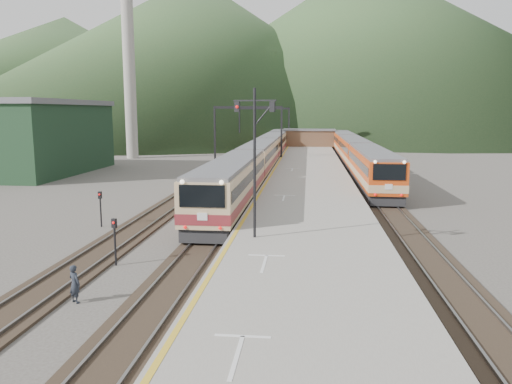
# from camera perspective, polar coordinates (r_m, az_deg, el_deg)

# --- Properties ---
(ground) EXTENTS (400.00, 400.00, 0.00)m
(ground) POSITION_cam_1_polar(r_m,az_deg,el_deg) (16.59, -14.86, -17.00)
(ground) COLOR #47423D
(ground) RESTS_ON ground
(track_main) EXTENTS (2.60, 200.00, 0.23)m
(track_main) POSITION_cam_1_polar(r_m,az_deg,el_deg) (54.62, 0.14, 1.64)
(track_main) COLOR black
(track_main) RESTS_ON ground
(track_far) EXTENTS (2.60, 200.00, 0.23)m
(track_far) POSITION_cam_1_polar(r_m,az_deg,el_deg) (55.35, -5.01, 1.70)
(track_far) COLOR black
(track_far) RESTS_ON ground
(track_second) EXTENTS (2.60, 200.00, 0.23)m
(track_second) POSITION_cam_1_polar(r_m,az_deg,el_deg) (54.66, 12.23, 1.43)
(track_second) COLOR black
(track_second) RESTS_ON ground
(platform) EXTENTS (8.00, 100.00, 1.00)m
(platform) POSITION_cam_1_polar(r_m,az_deg,el_deg) (52.29, 6.03, 1.73)
(platform) COLOR gray
(platform) RESTS_ON ground
(gantry_near) EXTENTS (9.55, 0.25, 8.00)m
(gantry_near) POSITION_cam_1_polar(r_m,az_deg,el_deg) (69.39, -0.93, 7.82)
(gantry_near) COLOR black
(gantry_near) RESTS_ON ground
(gantry_far) EXTENTS (9.55, 0.25, 8.00)m
(gantry_far) POSITION_cam_1_polar(r_m,az_deg,el_deg) (94.25, 0.93, 8.18)
(gantry_far) COLOR black
(gantry_far) RESTS_ON ground
(warehouse) EXTENTS (14.50, 20.50, 8.60)m
(warehouse) POSITION_cam_1_polar(r_m,az_deg,el_deg) (65.23, -25.07, 5.76)
(warehouse) COLOR #172F1D
(warehouse) RESTS_ON ground
(smokestack) EXTENTS (1.80, 1.80, 30.00)m
(smokestack) POSITION_cam_1_polar(r_m,az_deg,el_deg) (81.08, -14.32, 14.40)
(smokestack) COLOR #9E998E
(smokestack) RESTS_ON ground
(station_shed) EXTENTS (9.40, 4.40, 3.10)m
(station_shed) POSITION_cam_1_polar(r_m,az_deg,el_deg) (91.98, 6.09, 6.22)
(station_shed) COLOR brown
(station_shed) RESTS_ON platform
(hill_a) EXTENTS (180.00, 180.00, 60.00)m
(hill_a) POSITION_cam_1_polar(r_m,az_deg,el_deg) (210.12, -6.77, 15.34)
(hill_a) COLOR #2E4D2A
(hill_a) RESTS_ON ground
(hill_b) EXTENTS (220.00, 220.00, 75.00)m
(hill_b) POSITION_cam_1_polar(r_m,az_deg,el_deg) (246.94, 12.15, 16.02)
(hill_b) COLOR #2E4D2A
(hill_b) RESTS_ON ground
(hill_d) EXTENTS (200.00, 200.00, 55.00)m
(hill_d) POSITION_cam_1_polar(r_m,az_deg,el_deg) (283.93, -20.76, 12.69)
(hill_d) COLOR #2E4D2A
(hill_d) RESTS_ON ground
(main_train) EXTENTS (3.00, 102.83, 3.66)m
(main_train) POSITION_cam_1_polar(r_m,az_deg,el_deg) (77.25, 1.90, 5.33)
(main_train) COLOR tan
(main_train) RESTS_ON track_main
(second_train) EXTENTS (2.91, 59.73, 3.55)m
(second_train) POSITION_cam_1_polar(r_m,az_deg,el_deg) (67.64, 11.09, 4.58)
(second_train) COLOR #C64212
(second_train) RESTS_ON track_second
(signal_mast) EXTENTS (2.16, 0.65, 7.37)m
(signal_mast) POSITION_cam_1_polar(r_m,az_deg,el_deg) (24.43, -0.16, 5.04)
(signal_mast) COLOR black
(signal_mast) RESTS_ON platform
(short_signal_a) EXTENTS (0.25, 0.21, 2.27)m
(short_signal_a) POSITION_cam_1_polar(r_m,az_deg,el_deg) (24.51, -15.85, -4.80)
(short_signal_a) COLOR black
(short_signal_a) RESTS_ON ground
(short_signal_b) EXTENTS (0.25, 0.21, 2.27)m
(short_signal_b) POSITION_cam_1_polar(r_m,az_deg,el_deg) (43.46, -4.32, 1.52)
(short_signal_b) COLOR black
(short_signal_b) RESTS_ON ground
(short_signal_c) EXTENTS (0.23, 0.18, 2.27)m
(short_signal_c) POSITION_cam_1_polar(r_m,az_deg,el_deg) (32.94, -17.36, -1.33)
(short_signal_c) COLOR black
(short_signal_c) RESTS_ON ground
(worker) EXTENTS (0.65, 0.58, 1.49)m
(worker) POSITION_cam_1_polar(r_m,az_deg,el_deg) (20.51, -20.02, -9.84)
(worker) COLOR #21262F
(worker) RESTS_ON ground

